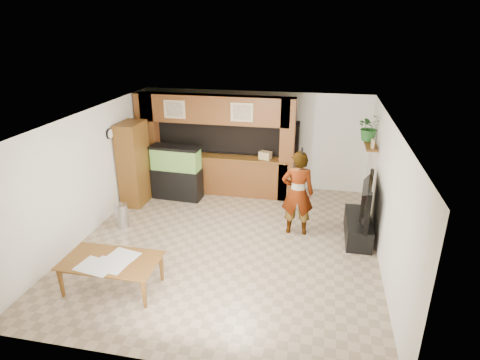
% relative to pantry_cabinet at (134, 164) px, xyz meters
% --- Properties ---
extents(floor, '(6.50, 6.50, 0.00)m').
position_rel_pantry_cabinet_xyz_m(floor, '(2.70, -1.49, -1.03)').
color(floor, tan).
rests_on(floor, ground).
extents(ceiling, '(6.50, 6.50, 0.00)m').
position_rel_pantry_cabinet_xyz_m(ceiling, '(2.70, -1.49, 1.57)').
color(ceiling, white).
rests_on(ceiling, wall_back).
extents(wall_back, '(6.00, 0.00, 6.00)m').
position_rel_pantry_cabinet_xyz_m(wall_back, '(2.70, 1.76, 0.27)').
color(wall_back, white).
rests_on(wall_back, floor).
extents(wall_left, '(0.00, 6.50, 6.50)m').
position_rel_pantry_cabinet_xyz_m(wall_left, '(-0.30, -1.49, 0.27)').
color(wall_left, white).
rests_on(wall_left, floor).
extents(wall_right, '(0.00, 6.50, 6.50)m').
position_rel_pantry_cabinet_xyz_m(wall_right, '(5.70, -1.49, 0.27)').
color(wall_right, white).
rests_on(wall_right, floor).
extents(partition, '(4.20, 0.99, 2.60)m').
position_rel_pantry_cabinet_xyz_m(partition, '(1.75, 1.14, 0.29)').
color(partition, brown).
rests_on(partition, floor).
extents(wall_clock, '(0.05, 0.25, 0.25)m').
position_rel_pantry_cabinet_xyz_m(wall_clock, '(-0.27, -0.49, 0.87)').
color(wall_clock, black).
rests_on(wall_clock, wall_left).
extents(wall_shelf, '(0.25, 0.90, 0.04)m').
position_rel_pantry_cabinet_xyz_m(wall_shelf, '(5.55, 0.46, 0.67)').
color(wall_shelf, brown).
rests_on(wall_shelf, wall_right).
extents(pantry_cabinet, '(0.51, 0.84, 2.05)m').
position_rel_pantry_cabinet_xyz_m(pantry_cabinet, '(0.00, 0.00, 0.00)').
color(pantry_cabinet, brown).
rests_on(pantry_cabinet, floor).
extents(trash_can, '(0.29, 0.29, 0.53)m').
position_rel_pantry_cabinet_xyz_m(trash_can, '(0.23, -1.28, -0.76)').
color(trash_can, '#B2B2B7').
rests_on(trash_can, floor).
extents(aquarium, '(1.26, 0.47, 1.39)m').
position_rel_pantry_cabinet_xyz_m(aquarium, '(0.92, 0.46, -0.35)').
color(aquarium, black).
rests_on(aquarium, floor).
extents(tv_stand, '(0.50, 1.37, 0.46)m').
position_rel_pantry_cabinet_xyz_m(tv_stand, '(5.35, -0.73, -0.80)').
color(tv_stand, black).
rests_on(tv_stand, floor).
extents(television, '(0.37, 1.50, 0.86)m').
position_rel_pantry_cabinet_xyz_m(television, '(5.35, -0.73, -0.14)').
color(television, black).
rests_on(television, tv_stand).
extents(photo_frame, '(0.06, 0.15, 0.20)m').
position_rel_pantry_cabinet_xyz_m(photo_frame, '(5.55, 0.15, 0.79)').
color(photo_frame, tan).
rests_on(photo_frame, wall_shelf).
extents(potted_plant, '(0.71, 0.67, 0.63)m').
position_rel_pantry_cabinet_xyz_m(potted_plant, '(5.52, 0.78, 1.01)').
color(potted_plant, '#276328').
rests_on(potted_plant, wall_shelf).
extents(person, '(0.71, 0.49, 1.86)m').
position_rel_pantry_cabinet_xyz_m(person, '(4.05, -0.78, -0.10)').
color(person, '#A18A58').
rests_on(person, floor).
extents(microphone, '(0.04, 0.11, 0.17)m').
position_rel_pantry_cabinet_xyz_m(microphone, '(4.10, -0.94, 0.88)').
color(microphone, black).
rests_on(microphone, person).
extents(dining_table, '(1.63, 0.92, 0.57)m').
position_rel_pantry_cabinet_xyz_m(dining_table, '(1.14, -3.41, -0.74)').
color(dining_table, brown).
rests_on(dining_table, floor).
extents(newspaper_a, '(0.68, 0.54, 0.01)m').
position_rel_pantry_cabinet_xyz_m(newspaper_a, '(1.00, -3.60, -0.45)').
color(newspaper_a, silver).
rests_on(newspaper_a, dining_table).
extents(newspaper_b, '(0.61, 0.47, 0.01)m').
position_rel_pantry_cabinet_xyz_m(newspaper_b, '(1.19, -3.53, -0.45)').
color(newspaper_b, silver).
rests_on(newspaper_b, dining_table).
extents(newspaper_c, '(0.56, 0.46, 0.01)m').
position_rel_pantry_cabinet_xyz_m(newspaper_c, '(1.29, -3.21, -0.45)').
color(newspaper_c, silver).
rests_on(newspaper_c, dining_table).
extents(counter_box, '(0.34, 0.28, 0.20)m').
position_rel_pantry_cabinet_xyz_m(counter_box, '(3.11, 0.96, 0.11)').
color(counter_box, tan).
rests_on(counter_box, partition).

